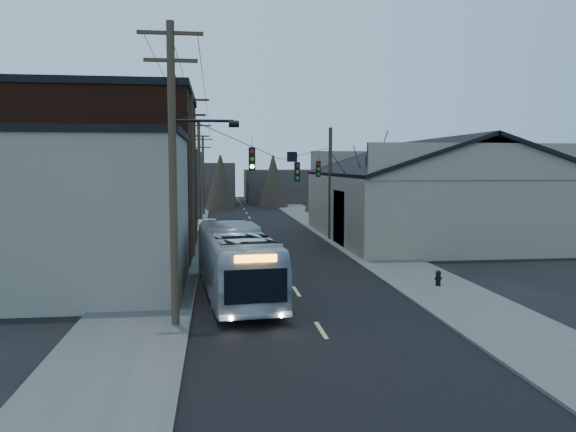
% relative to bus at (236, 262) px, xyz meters
% --- Properties ---
extents(ground, '(160.00, 160.00, 0.00)m').
position_rel_bus_xyz_m(ground, '(2.72, -7.59, -1.51)').
color(ground, black).
rests_on(ground, ground).
extents(road_surface, '(9.00, 110.00, 0.02)m').
position_rel_bus_xyz_m(road_surface, '(2.72, 22.41, -1.50)').
color(road_surface, black).
rests_on(road_surface, ground).
extents(sidewalk_left, '(4.00, 110.00, 0.12)m').
position_rel_bus_xyz_m(sidewalk_left, '(-3.78, 22.41, -1.45)').
color(sidewalk_left, '#474744').
rests_on(sidewalk_left, ground).
extents(sidewalk_right, '(4.00, 110.00, 0.12)m').
position_rel_bus_xyz_m(sidewalk_right, '(9.22, 22.41, -1.45)').
color(sidewalk_right, '#474744').
rests_on(sidewalk_right, ground).
extents(building_clapboard, '(8.00, 8.00, 7.00)m').
position_rel_bus_xyz_m(building_clapboard, '(-6.28, 1.41, 1.99)').
color(building_clapboard, slate).
rests_on(building_clapboard, ground).
extents(building_brick, '(10.00, 12.00, 10.00)m').
position_rel_bus_xyz_m(building_brick, '(-7.28, 12.41, 3.49)').
color(building_brick, black).
rests_on(building_brick, ground).
extents(building_left_far, '(9.00, 14.00, 7.00)m').
position_rel_bus_xyz_m(building_left_far, '(-6.78, 28.41, 1.99)').
color(building_left_far, '#352E2A').
rests_on(building_left_far, ground).
extents(warehouse, '(16.16, 20.60, 7.73)m').
position_rel_bus_xyz_m(warehouse, '(15.72, 17.41, 1.19)').
color(warehouse, gray).
rests_on(warehouse, ground).
extents(building_far_left, '(10.00, 12.00, 6.00)m').
position_rel_bus_xyz_m(building_far_left, '(-3.28, 57.41, 1.49)').
color(building_far_left, '#352E2A').
rests_on(building_far_left, ground).
extents(building_far_right, '(12.00, 14.00, 5.00)m').
position_rel_bus_xyz_m(building_far_right, '(9.72, 62.41, 0.99)').
color(building_far_right, '#352E2A').
rests_on(building_far_right, ground).
extents(bare_tree, '(0.40, 0.40, 7.20)m').
position_rel_bus_xyz_m(bare_tree, '(9.22, 12.41, 2.09)').
color(bare_tree, black).
rests_on(bare_tree, ground).
extents(utility_lines, '(11.24, 45.28, 10.50)m').
position_rel_bus_xyz_m(utility_lines, '(-0.39, 16.55, 3.45)').
color(utility_lines, '#382B1E').
rests_on(utility_lines, ground).
extents(bus, '(3.53, 11.02, 3.02)m').
position_rel_bus_xyz_m(bus, '(0.00, 0.00, 0.00)').
color(bus, '#AAB1B6').
rests_on(bus, ground).
extents(parked_car, '(1.49, 4.18, 1.37)m').
position_rel_bus_xyz_m(parked_car, '(-1.58, 20.75, -0.82)').
color(parked_car, '#B0B3B9').
rests_on(parked_car, ground).
extents(fire_hydrant, '(0.35, 0.25, 0.73)m').
position_rel_bus_xyz_m(fire_hydrant, '(9.34, 0.31, -1.00)').
color(fire_hydrant, black).
rests_on(fire_hydrant, sidewalk_right).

